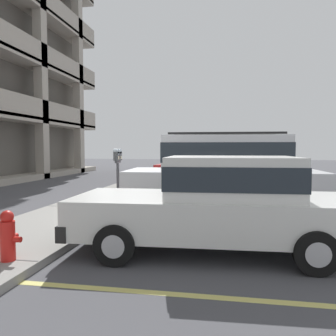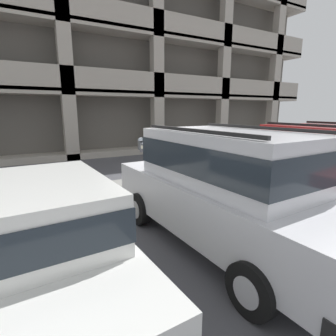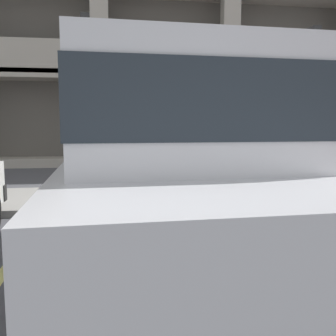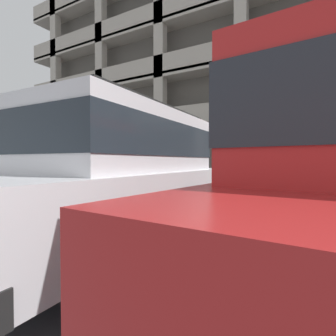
{
  "view_description": "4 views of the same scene",
  "coord_description": "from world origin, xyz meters",
  "px_view_note": "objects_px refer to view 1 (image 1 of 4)",
  "views": [
    {
      "loc": [
        -8.03,
        -2.29,
        1.68
      ],
      "look_at": [
        -0.28,
        -0.95,
        1.19
      ],
      "focal_mm": 35.0,
      "sensor_mm": 36.0,
      "label": 1
    },
    {
      "loc": [
        -2.83,
        -5.52,
        2.3
      ],
      "look_at": [
        -0.29,
        -0.99,
        1.16
      ],
      "focal_mm": 28.0,
      "sensor_mm": 36.0,
      "label": 2
    },
    {
      "loc": [
        -0.4,
        -5.75,
        1.43
      ],
      "look_at": [
        0.39,
        -0.44,
        0.82
      ],
      "focal_mm": 40.0,
      "sensor_mm": 36.0,
      "label": 3
    },
    {
      "loc": [
        2.59,
        -5.24,
        1.27
      ],
      "look_at": [
        -0.1,
        -0.63,
        1.14
      ],
      "focal_mm": 28.0,
      "sensor_mm": 36.0,
      "label": 4
    }
  ],
  "objects_px": {
    "red_sedan": "(219,201)",
    "dark_hatchback": "(230,166)",
    "parking_meter_near": "(118,164)",
    "fire_hydrant": "(8,236)",
    "silver_suv": "(223,172)"
  },
  "relations": [
    {
      "from": "silver_suv",
      "to": "parking_meter_near",
      "type": "distance_m",
      "value": 2.63
    },
    {
      "from": "red_sedan",
      "to": "fire_hydrant",
      "type": "distance_m",
      "value": 3.14
    },
    {
      "from": "parking_meter_near",
      "to": "silver_suv",
      "type": "bearing_deg",
      "value": -83.87
    },
    {
      "from": "dark_hatchback",
      "to": "parking_meter_near",
      "type": "distance_m",
      "value": 4.24
    },
    {
      "from": "silver_suv",
      "to": "dark_hatchback",
      "type": "bearing_deg",
      "value": -6.23
    },
    {
      "from": "dark_hatchback",
      "to": "fire_hydrant",
      "type": "xyz_separation_m",
      "value": [
        -7.02,
        3.11,
        -0.62
      ]
    },
    {
      "from": "red_sedan",
      "to": "dark_hatchback",
      "type": "distance_m",
      "value": 5.77
    },
    {
      "from": "parking_meter_near",
      "to": "fire_hydrant",
      "type": "xyz_separation_m",
      "value": [
        -3.85,
        0.3,
        -0.8
      ]
    },
    {
      "from": "parking_meter_near",
      "to": "fire_hydrant",
      "type": "distance_m",
      "value": 3.95
    },
    {
      "from": "dark_hatchback",
      "to": "parking_meter_near",
      "type": "bearing_deg",
      "value": 142.38
    },
    {
      "from": "silver_suv",
      "to": "parking_meter_near",
      "type": "height_order",
      "value": "silver_suv"
    },
    {
      "from": "silver_suv",
      "to": "fire_hydrant",
      "type": "relative_size",
      "value": 6.93
    },
    {
      "from": "red_sedan",
      "to": "dark_hatchback",
      "type": "relative_size",
      "value": 0.93
    },
    {
      "from": "red_sedan",
      "to": "parking_meter_near",
      "type": "xyz_separation_m",
      "value": [
        2.6,
        2.55,
        0.44
      ]
    },
    {
      "from": "red_sedan",
      "to": "parking_meter_near",
      "type": "bearing_deg",
      "value": 42.1
    }
  ]
}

